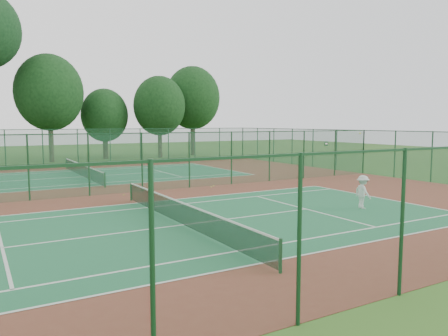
{
  "coord_description": "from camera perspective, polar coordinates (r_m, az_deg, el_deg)",
  "views": [
    {
      "loc": [
        -7.05,
        -24.57,
        4.08
      ],
      "look_at": [
        4.81,
        -4.01,
        1.6
      ],
      "focal_mm": 35.0,
      "sensor_mm": 36.0,
      "label": 1
    }
  ],
  "objects": [
    {
      "name": "ground",
      "position": [
        25.89,
        -13.8,
        -3.28
      ],
      "size": [
        120.0,
        120.0,
        0.0
      ],
      "primitive_type": "plane",
      "color": "#305B1C",
      "rests_on": "ground"
    },
    {
      "name": "red_pad",
      "position": [
        25.89,
        -13.8,
        -3.27
      ],
      "size": [
        40.0,
        36.0,
        0.01
      ],
      "primitive_type": "cube",
      "color": "maroon",
      "rests_on": "ground"
    },
    {
      "name": "court_near",
      "position": [
        17.57,
        -5.5,
        -7.44
      ],
      "size": [
        23.77,
        10.97,
        0.01
      ],
      "primitive_type": "cube",
      "color": "#216941",
      "rests_on": "red_pad"
    },
    {
      "name": "court_far",
      "position": [
        34.55,
        -17.98,
        -1.09
      ],
      "size": [
        23.77,
        10.97,
        0.01
      ],
      "primitive_type": "cube",
      "color": "#216A46",
      "rests_on": "red_pad"
    },
    {
      "name": "fence_north",
      "position": [
        43.22,
        -20.56,
        2.5
      ],
      "size": [
        40.0,
        0.09,
        3.5
      ],
      "color": "#194C2C",
      "rests_on": "ground"
    },
    {
      "name": "fence_south",
      "position": [
        9.92,
        16.72,
        -7.8
      ],
      "size": [
        40.0,
        0.09,
        3.5
      ],
      "color": "#174526",
      "rests_on": "ground"
    },
    {
      "name": "fence_east",
      "position": [
        36.62,
        17.75,
        2.05
      ],
      "size": [
        0.09,
        36.0,
        3.5
      ],
      "rotation": [
        0.0,
        0.0,
        1.57
      ],
      "color": "#1B5236",
      "rests_on": "ground"
    },
    {
      "name": "fence_divider",
      "position": [
        25.67,
        -13.9,
        0.6
      ],
      "size": [
        40.0,
        0.09,
        3.5
      ],
      "color": "#1A5033",
      "rests_on": "ground"
    },
    {
      "name": "tennis_net_near",
      "position": [
        17.46,
        -5.52,
        -5.74
      ],
      "size": [
        0.1,
        12.9,
        0.97
      ],
      "color": "#163E21",
      "rests_on": "ground"
    },
    {
      "name": "tennis_net_far",
      "position": [
        34.49,
        -18.01,
        -0.22
      ],
      "size": [
        0.1,
        12.9,
        0.97
      ],
      "color": "#163D1E",
      "rests_on": "ground"
    },
    {
      "name": "player_near",
      "position": [
        21.68,
        17.67,
        -2.99
      ],
      "size": [
        0.76,
        1.11,
        1.58
      ],
      "primitive_type": "imported",
      "rotation": [
        0.0,
        0.0,
        1.4
      ],
      "color": "silver",
      "rests_on": "court_near"
    },
    {
      "name": "stray_ball_a",
      "position": [
        27.96,
        -1.37,
        -2.34
      ],
      "size": [
        0.07,
        0.07,
        0.07
      ],
      "primitive_type": "sphere",
      "color": "#B7DA32",
      "rests_on": "red_pad"
    },
    {
      "name": "stray_ball_b",
      "position": [
        27.52,
        -1.67,
        -2.48
      ],
      "size": [
        0.07,
        0.07,
        0.07
      ],
      "primitive_type": "sphere",
      "color": "#CEE835",
      "rests_on": "red_pad"
    },
    {
      "name": "stray_ball_c",
      "position": [
        25.14,
        -12.95,
        -3.44
      ],
      "size": [
        0.06,
        0.06,
        0.06
      ],
      "primitive_type": "sphere",
      "color": "gold",
      "rests_on": "red_pad"
    },
    {
      "name": "evergreen_row",
      "position": [
        49.57,
        -21.11,
        0.84
      ],
      "size": [
        39.0,
        5.0,
        12.0
      ],
      "primitive_type": null,
      "color": "black",
      "rests_on": "ground"
    }
  ]
}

